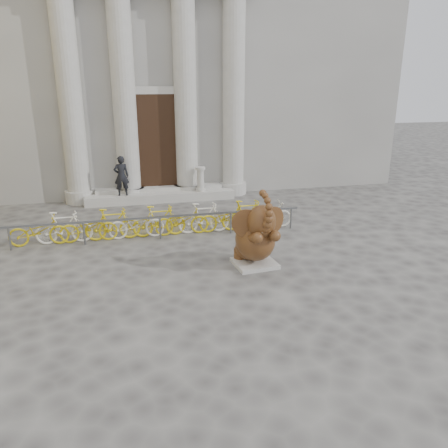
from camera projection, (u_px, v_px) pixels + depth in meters
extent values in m
plane|color=#474442|center=(204.00, 308.00, 9.39)|extent=(80.00, 80.00, 0.00)
cube|color=gray|center=(144.00, 54.00, 21.43)|extent=(22.00, 10.00, 12.00)
cube|color=black|center=(157.00, 142.00, 17.86)|extent=(2.40, 0.16, 4.00)
cylinder|color=#A8A59E|center=(70.00, 100.00, 16.52)|extent=(0.90, 0.90, 8.00)
cylinder|color=#A8A59E|center=(124.00, 100.00, 16.96)|extent=(0.90, 0.90, 8.00)
cylinder|color=#A8A59E|center=(185.00, 99.00, 17.49)|extent=(0.90, 0.90, 8.00)
cylinder|color=#A8A59E|center=(234.00, 99.00, 17.94)|extent=(0.90, 0.90, 8.00)
cube|color=#A8A59E|center=(161.00, 196.00, 18.03)|extent=(6.00, 1.20, 0.36)
cube|color=#A8A59E|center=(255.00, 263.00, 11.58)|extent=(1.15, 1.06, 0.11)
ellipsoid|color=black|center=(252.00, 247.00, 11.67)|extent=(0.97, 0.93, 0.68)
ellipsoid|color=black|center=(255.00, 239.00, 11.39)|extent=(1.14, 1.37, 1.11)
cylinder|color=black|center=(240.00, 253.00, 11.77)|extent=(0.35, 0.35, 0.28)
cylinder|color=black|center=(259.00, 250.00, 11.94)|extent=(0.35, 0.35, 0.28)
cylinder|color=black|center=(253.00, 238.00, 10.87)|extent=(0.32, 0.66, 0.43)
cylinder|color=black|center=(270.00, 236.00, 11.01)|extent=(0.32, 0.66, 0.43)
ellipsoid|color=black|center=(262.00, 222.00, 10.86)|extent=(0.79, 0.75, 0.85)
cylinder|color=black|center=(246.00, 223.00, 10.88)|extent=(0.72, 0.21, 0.73)
cylinder|color=black|center=(273.00, 220.00, 11.10)|extent=(0.69, 0.34, 0.73)
cone|color=beige|center=(260.00, 231.00, 10.68)|extent=(0.16, 0.25, 0.11)
cone|color=beige|center=(270.00, 230.00, 10.76)|extent=(0.11, 0.25, 0.11)
cube|color=slate|center=(160.00, 217.00, 13.37)|extent=(9.02, 0.06, 0.06)
cylinder|color=slate|center=(10.00, 239.00, 12.53)|extent=(0.06, 0.06, 0.70)
cylinder|color=slate|center=(84.00, 233.00, 12.98)|extent=(0.06, 0.06, 0.70)
cylinder|color=slate|center=(160.00, 228.00, 13.48)|extent=(0.06, 0.06, 0.70)
cylinder|color=slate|center=(231.00, 223.00, 13.98)|extent=(0.06, 0.06, 0.70)
cylinder|color=slate|center=(291.00, 218.00, 14.43)|extent=(0.06, 0.06, 0.70)
imported|color=gold|center=(38.00, 229.00, 12.88)|extent=(1.70, 0.50, 1.00)
imported|color=silver|center=(64.00, 228.00, 13.04)|extent=(1.66, 0.47, 1.00)
imported|color=gold|center=(88.00, 226.00, 13.19)|extent=(1.70, 0.50, 1.00)
imported|color=gold|center=(113.00, 224.00, 13.35)|extent=(1.66, 0.47, 1.00)
imported|color=silver|center=(136.00, 222.00, 13.51)|extent=(1.70, 0.50, 1.00)
imported|color=gold|center=(159.00, 221.00, 13.67)|extent=(1.66, 0.47, 1.00)
imported|color=gold|center=(182.00, 219.00, 13.82)|extent=(1.70, 0.50, 1.00)
imported|color=silver|center=(204.00, 218.00, 13.98)|extent=(1.66, 0.47, 1.00)
imported|color=gold|center=(225.00, 216.00, 14.14)|extent=(1.70, 0.50, 1.00)
imported|color=gold|center=(246.00, 215.00, 14.29)|extent=(1.66, 0.47, 1.00)
imported|color=silver|center=(267.00, 213.00, 14.45)|extent=(1.70, 0.50, 1.00)
imported|color=black|center=(121.00, 176.00, 17.10)|extent=(0.61, 0.43, 1.58)
cylinder|color=#A8A59E|center=(201.00, 190.00, 18.04)|extent=(0.41, 0.41, 0.12)
cylinder|color=#A8A59E|center=(200.00, 180.00, 17.92)|extent=(0.29, 0.29, 0.92)
cylinder|color=#A8A59E|center=(200.00, 168.00, 17.77)|extent=(0.41, 0.41, 0.10)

